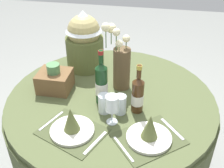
{
  "coord_description": "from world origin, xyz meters",
  "views": [
    {
      "loc": [
        0.26,
        -1.41,
        1.79
      ],
      "look_at": [
        0.0,
        0.03,
        0.81
      ],
      "focal_mm": 44.72,
      "sensor_mm": 36.0,
      "label": 1
    }
  ],
  "objects_px": {
    "place_setting_right": "(149,133)",
    "wine_glass_right": "(112,104)",
    "tumbler_near_left": "(104,103)",
    "flower_vase": "(120,63)",
    "dining_table": "(111,114)",
    "woven_basket_side_left": "(55,80)",
    "gift_tub_back_left": "(84,38)",
    "tumbler_mid": "(120,104)",
    "wine_bottle_centre": "(101,83)",
    "place_setting_left": "(72,125)",
    "wine_bottle_right": "(138,94)"
  },
  "relations": [
    {
      "from": "place_setting_right",
      "to": "wine_glass_right",
      "type": "height_order",
      "value": "wine_glass_right"
    },
    {
      "from": "place_setting_right",
      "to": "tumbler_near_left",
      "type": "relative_size",
      "value": 3.61
    },
    {
      "from": "place_setting_right",
      "to": "flower_vase",
      "type": "xyz_separation_m",
      "value": [
        -0.23,
        0.47,
        0.14
      ]
    },
    {
      "from": "dining_table",
      "to": "woven_basket_side_left",
      "type": "bearing_deg",
      "value": 176.18
    },
    {
      "from": "tumbler_near_left",
      "to": "gift_tub_back_left",
      "type": "height_order",
      "value": "gift_tub_back_left"
    },
    {
      "from": "gift_tub_back_left",
      "to": "tumbler_mid",
      "type": "bearing_deg",
      "value": -55.12
    },
    {
      "from": "dining_table",
      "to": "gift_tub_back_left",
      "type": "xyz_separation_m",
      "value": [
        -0.26,
        0.35,
        0.37
      ]
    },
    {
      "from": "wine_bottle_centre",
      "to": "tumbler_mid",
      "type": "distance_m",
      "value": 0.17
    },
    {
      "from": "tumbler_near_left",
      "to": "woven_basket_side_left",
      "type": "xyz_separation_m",
      "value": [
        -0.37,
        0.17,
        0.01
      ]
    },
    {
      "from": "wine_glass_right",
      "to": "place_setting_left",
      "type": "bearing_deg",
      "value": -148.96
    },
    {
      "from": "wine_glass_right",
      "to": "wine_bottle_centre",
      "type": "bearing_deg",
      "value": 118.54
    },
    {
      "from": "flower_vase",
      "to": "wine_bottle_centre",
      "type": "distance_m",
      "value": 0.21
    },
    {
      "from": "flower_vase",
      "to": "wine_glass_right",
      "type": "xyz_separation_m",
      "value": [
        0.01,
        -0.37,
        -0.05
      ]
    },
    {
      "from": "gift_tub_back_left",
      "to": "woven_basket_side_left",
      "type": "relative_size",
      "value": 2.09
    },
    {
      "from": "dining_table",
      "to": "wine_glass_right",
      "type": "distance_m",
      "value": 0.36
    },
    {
      "from": "place_setting_left",
      "to": "place_setting_right",
      "type": "distance_m",
      "value": 0.41
    },
    {
      "from": "gift_tub_back_left",
      "to": "wine_bottle_centre",
      "type": "bearing_deg",
      "value": -62.41
    },
    {
      "from": "flower_vase",
      "to": "wine_bottle_centre",
      "type": "bearing_deg",
      "value": -114.23
    },
    {
      "from": "dining_table",
      "to": "flower_vase",
      "type": "relative_size",
      "value": 3.04
    },
    {
      "from": "dining_table",
      "to": "gift_tub_back_left",
      "type": "distance_m",
      "value": 0.57
    },
    {
      "from": "place_setting_right",
      "to": "wine_glass_right",
      "type": "xyz_separation_m",
      "value": [
        -0.22,
        0.1,
        0.08
      ]
    },
    {
      "from": "wine_bottle_centre",
      "to": "woven_basket_side_left",
      "type": "height_order",
      "value": "wine_bottle_centre"
    },
    {
      "from": "wine_bottle_right",
      "to": "tumbler_near_left",
      "type": "xyz_separation_m",
      "value": [
        -0.19,
        -0.04,
        -0.06
      ]
    },
    {
      "from": "gift_tub_back_left",
      "to": "tumbler_near_left",
      "type": "bearing_deg",
      "value": -63.62
    },
    {
      "from": "flower_vase",
      "to": "wine_bottle_right",
      "type": "height_order",
      "value": "flower_vase"
    },
    {
      "from": "wine_bottle_centre",
      "to": "wine_glass_right",
      "type": "relative_size",
      "value": 1.99
    },
    {
      "from": "flower_vase",
      "to": "wine_bottle_right",
      "type": "distance_m",
      "value": 0.28
    },
    {
      "from": "dining_table",
      "to": "flower_vase",
      "type": "height_order",
      "value": "flower_vase"
    },
    {
      "from": "wine_bottle_centre",
      "to": "gift_tub_back_left",
      "type": "height_order",
      "value": "gift_tub_back_left"
    },
    {
      "from": "place_setting_right",
      "to": "wine_bottle_centre",
      "type": "relative_size",
      "value": 1.2
    },
    {
      "from": "wine_bottle_right",
      "to": "place_setting_left",
      "type": "bearing_deg",
      "value": -142.57
    },
    {
      "from": "dining_table",
      "to": "flower_vase",
      "type": "distance_m",
      "value": 0.35
    },
    {
      "from": "dining_table",
      "to": "gift_tub_back_left",
      "type": "bearing_deg",
      "value": 126.54
    },
    {
      "from": "tumbler_near_left",
      "to": "flower_vase",
      "type": "bearing_deg",
      "value": 80.02
    },
    {
      "from": "wine_bottle_centre",
      "to": "flower_vase",
      "type": "bearing_deg",
      "value": 65.77
    },
    {
      "from": "place_setting_left",
      "to": "tumbler_mid",
      "type": "bearing_deg",
      "value": 42.66
    },
    {
      "from": "flower_vase",
      "to": "wine_bottle_right",
      "type": "xyz_separation_m",
      "value": [
        0.14,
        -0.24,
        -0.07
      ]
    },
    {
      "from": "place_setting_left",
      "to": "flower_vase",
      "type": "bearing_deg",
      "value": 69.09
    },
    {
      "from": "dining_table",
      "to": "place_setting_left",
      "type": "bearing_deg",
      "value": -113.04
    },
    {
      "from": "tumbler_mid",
      "to": "wine_glass_right",
      "type": "bearing_deg",
      "value": -109.27
    },
    {
      "from": "tumbler_mid",
      "to": "woven_basket_side_left",
      "type": "bearing_deg",
      "value": 160.41
    },
    {
      "from": "place_setting_left",
      "to": "woven_basket_side_left",
      "type": "distance_m",
      "value": 0.44
    },
    {
      "from": "dining_table",
      "to": "woven_basket_side_left",
      "type": "relative_size",
      "value": 6.46
    },
    {
      "from": "flower_vase",
      "to": "dining_table",
      "type": "bearing_deg",
      "value": -105.11
    },
    {
      "from": "place_setting_left",
      "to": "dining_table",
      "type": "bearing_deg",
      "value": 66.96
    },
    {
      "from": "wine_bottle_right",
      "to": "tumbler_near_left",
      "type": "relative_size",
      "value": 2.62
    },
    {
      "from": "dining_table",
      "to": "wine_bottle_centre",
      "type": "relative_size",
      "value": 3.8
    },
    {
      "from": "place_setting_left",
      "to": "tumbler_mid",
      "type": "relative_size",
      "value": 3.5
    },
    {
      "from": "flower_vase",
      "to": "tumbler_near_left",
      "type": "height_order",
      "value": "flower_vase"
    },
    {
      "from": "tumbler_mid",
      "to": "place_setting_right",
      "type": "bearing_deg",
      "value": -46.41
    }
  ]
}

